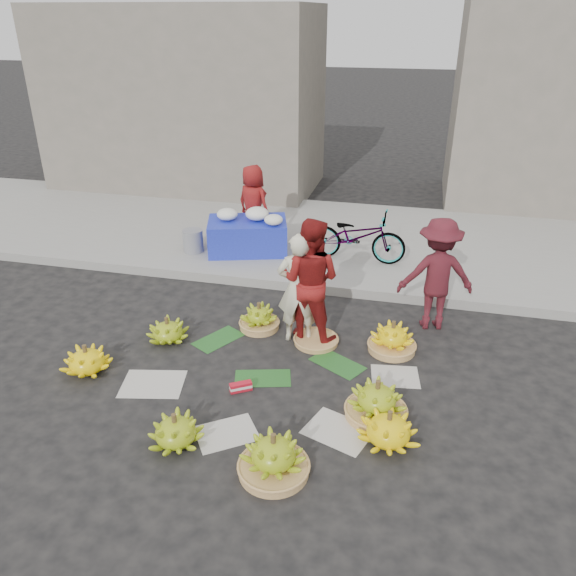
% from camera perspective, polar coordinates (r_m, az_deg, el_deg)
% --- Properties ---
extents(ground, '(80.00, 80.00, 0.00)m').
position_cam_1_polar(ground, '(6.77, -1.29, -8.33)').
color(ground, black).
rests_on(ground, ground).
extents(curb, '(40.00, 0.25, 0.15)m').
position_cam_1_polar(curb, '(8.59, 2.42, 0.24)').
color(curb, gray).
rests_on(curb, ground).
extents(sidewalk, '(40.00, 4.00, 0.12)m').
position_cam_1_polar(sidewalk, '(10.49, 4.68, 5.08)').
color(sidewalk, gray).
rests_on(sidewalk, ground).
extents(building_left, '(6.00, 3.00, 4.00)m').
position_cam_1_polar(building_left, '(13.83, -10.36, 18.26)').
color(building_left, gray).
rests_on(building_left, sidewalk).
extents(newspaper_scatter, '(3.20, 1.80, 0.00)m').
position_cam_1_polar(newspaper_scatter, '(6.15, -3.22, -12.42)').
color(newspaper_scatter, beige).
rests_on(newspaper_scatter, ground).
extents(banana_leaves, '(2.00, 1.00, 0.00)m').
position_cam_1_polar(banana_leaves, '(6.95, -1.67, -7.28)').
color(banana_leaves, '#1B511D').
rests_on(banana_leaves, ground).
extents(banana_bunch_0, '(0.64, 0.64, 0.36)m').
position_cam_1_polar(banana_bunch_0, '(7.06, -19.77, -6.91)').
color(banana_bunch_0, yellow).
rests_on(banana_bunch_0, ground).
extents(banana_bunch_1, '(0.61, 0.61, 0.36)m').
position_cam_1_polar(banana_bunch_1, '(5.78, -11.36, -14.03)').
color(banana_bunch_1, '#799C16').
rests_on(banana_bunch_1, ground).
extents(banana_bunch_2, '(0.65, 0.65, 0.45)m').
position_cam_1_polar(banana_bunch_2, '(5.35, -1.48, -16.74)').
color(banana_bunch_2, '#B2834B').
rests_on(banana_bunch_2, ground).
extents(banana_bunch_3, '(0.77, 0.77, 0.38)m').
position_cam_1_polar(banana_bunch_3, '(5.76, 10.18, -13.91)').
color(banana_bunch_3, yellow).
rests_on(banana_bunch_3, ground).
extents(banana_bunch_4, '(0.74, 0.74, 0.45)m').
position_cam_1_polar(banana_bunch_4, '(6.04, 8.99, -11.29)').
color(banana_bunch_4, '#B2834B').
rests_on(banana_bunch_4, ground).
extents(banana_bunch_5, '(0.59, 0.59, 0.42)m').
position_cam_1_polar(banana_bunch_5, '(7.16, 10.56, -5.05)').
color(banana_bunch_5, '#B2834B').
rests_on(banana_bunch_5, ground).
extents(banana_bunch_6, '(0.61, 0.61, 0.34)m').
position_cam_1_polar(banana_bunch_6, '(7.42, -12.13, -4.26)').
color(banana_bunch_6, '#799C16').
rests_on(banana_bunch_6, ground).
extents(banana_bunch_7, '(0.53, 0.53, 0.38)m').
position_cam_1_polar(banana_bunch_7, '(7.54, -2.94, -3.04)').
color(banana_bunch_7, '#B2834B').
rests_on(banana_bunch_7, ground).
extents(basket_spare, '(0.66, 0.66, 0.06)m').
position_cam_1_polar(basket_spare, '(7.27, 2.86, -5.37)').
color(basket_spare, '#B2834B').
rests_on(basket_spare, ground).
extents(incense_stack, '(0.25, 0.20, 0.10)m').
position_cam_1_polar(incense_stack, '(6.42, -4.82, -9.95)').
color(incense_stack, red).
rests_on(incense_stack, ground).
extents(vendor_cream, '(0.59, 0.44, 1.46)m').
position_cam_1_polar(vendor_cream, '(7.02, 1.06, -0.04)').
color(vendor_cream, beige).
rests_on(vendor_cream, ground).
extents(vendor_red, '(0.89, 0.74, 1.63)m').
position_cam_1_polar(vendor_red, '(7.04, 2.26, 0.78)').
color(vendor_red, maroon).
rests_on(vendor_red, ground).
extents(man_striped, '(1.09, 0.76, 1.53)m').
position_cam_1_polar(man_striped, '(7.56, 14.89, 1.35)').
color(man_striped, maroon).
rests_on(man_striped, ground).
extents(flower_table, '(1.50, 1.17, 0.77)m').
position_cam_1_polar(flower_table, '(9.64, -4.09, 5.54)').
color(flower_table, '#1C28B6').
rests_on(flower_table, sidewalk).
extents(grey_bucket, '(0.34, 0.34, 0.39)m').
position_cam_1_polar(grey_bucket, '(9.77, -9.62, 4.75)').
color(grey_bucket, gray).
rests_on(grey_bucket, sidewalk).
extents(flower_vendor, '(0.79, 0.67, 1.37)m').
position_cam_1_polar(flower_vendor, '(10.00, -3.55, 8.56)').
color(flower_vendor, maroon).
rests_on(flower_vendor, sidewalk).
extents(bicycle, '(0.65, 1.64, 0.85)m').
position_cam_1_polar(bicycle, '(9.28, 6.99, 5.26)').
color(bicycle, gray).
rests_on(bicycle, sidewalk).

